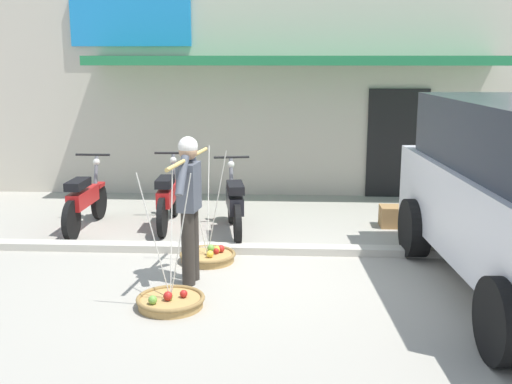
% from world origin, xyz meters
% --- Properties ---
extents(ground_plane, '(90.00, 90.00, 0.00)m').
position_xyz_m(ground_plane, '(0.00, 0.00, 0.00)').
color(ground_plane, '#9E998C').
extents(sidewalk_curb, '(20.00, 0.24, 0.10)m').
position_xyz_m(sidewalk_curb, '(0.00, 0.70, 0.05)').
color(sidewalk_curb, '#BAB4A5').
rests_on(sidewalk_curb, ground).
extents(fruit_vendor, '(0.24, 1.50, 1.70)m').
position_xyz_m(fruit_vendor, '(-0.59, -0.44, 0.98)').
color(fruit_vendor, '#2D2823').
rests_on(fruit_vendor, ground).
extents(fruit_basket_left_side, '(0.72, 0.72, 1.45)m').
position_xyz_m(fruit_basket_left_side, '(-0.69, -1.19, 0.07)').
color(fruit_basket_left_side, '#B2894C').
rests_on(fruit_basket_left_side, ground).
extents(fruit_basket_right_side, '(0.72, 0.72, 1.45)m').
position_xyz_m(fruit_basket_right_side, '(-0.49, 0.30, 0.07)').
color(fruit_basket_right_side, '#B2894C').
rests_on(fruit_basket_right_side, ground).
extents(motorcycle_nearest_shop, '(0.54, 1.82, 1.09)m').
position_xyz_m(motorcycle_nearest_shop, '(-2.54, 1.70, 0.45)').
color(motorcycle_nearest_shop, black).
rests_on(motorcycle_nearest_shop, ground).
extents(motorcycle_second_in_row, '(0.54, 1.82, 1.09)m').
position_xyz_m(motorcycle_second_in_row, '(-1.32, 1.94, 0.45)').
color(motorcycle_second_in_row, black).
rests_on(motorcycle_second_in_row, ground).
extents(motorcycle_third_in_row, '(0.54, 1.81, 1.09)m').
position_xyz_m(motorcycle_third_in_row, '(-0.27, 1.58, 0.45)').
color(motorcycle_third_in_row, black).
rests_on(motorcycle_third_in_row, ground).
extents(storefront_building, '(13.00, 6.00, 4.20)m').
position_xyz_m(storefront_building, '(0.55, 6.75, 2.10)').
color(storefront_building, beige).
rests_on(storefront_building, ground).
extents(wooden_crate, '(0.44, 0.36, 0.32)m').
position_xyz_m(wooden_crate, '(2.15, 2.13, 0.16)').
color(wooden_crate, olive).
rests_on(wooden_crate, ground).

